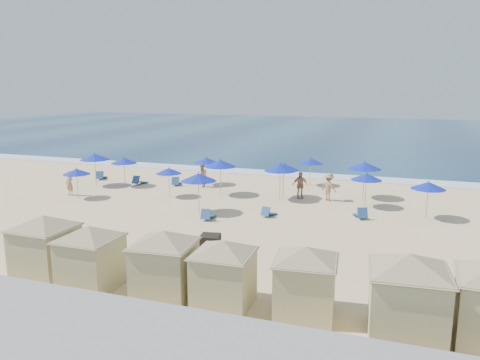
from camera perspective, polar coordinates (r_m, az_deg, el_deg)
name	(u,v)px	position (r m, az deg, el deg)	size (l,w,h in m)	color
ground	(206,221)	(26.72, -4.20, -5.01)	(160.00, 160.00, 0.00)	beige
ocean	(339,133)	(79.50, 11.96, 5.67)	(160.00, 80.00, 0.06)	#0E2C4D
surf_line	(277,174)	(41.00, 4.50, 0.79)	(160.00, 2.50, 0.08)	white
seawall	(24,320)	(15.92, -24.82, -15.24)	(160.00, 6.10, 1.22)	gray
trash_bin	(210,244)	(21.57, -3.67, -7.81)	(0.87, 0.87, 0.87)	black
cabana_0	(45,238)	(20.16, -22.72, -6.57)	(4.47, 4.47, 2.81)	#C1B784
cabana_1	(90,249)	(18.53, -17.82, -8.02)	(4.26, 4.26, 2.67)	#C1B784
cabana_2	(164,255)	(17.18, -9.22, -9.03)	(4.34, 4.34, 2.73)	#C1B784
cabana_3	(224,265)	(16.32, -2.01, -10.27)	(4.15, 4.15, 2.60)	#C1B784
cabana_4	(306,272)	(15.83, 7.99, -11.05)	(4.15, 4.15, 2.62)	#C1B784
cabana_5	(408,286)	(15.06, 19.83, -12.02)	(4.71, 4.71, 2.96)	#C1B784
umbrella_0	(95,157)	(37.45, -17.31, 2.72)	(2.27, 2.27, 2.58)	#A5A8AD
umbrella_1	(77,172)	(33.62, -19.31, 0.98)	(1.86, 1.86, 2.12)	#A5A8AD
umbrella_2	(124,161)	(36.68, -13.97, 2.31)	(2.00, 2.00, 2.28)	#A5A8AD
umbrella_3	(169,171)	(32.52, -8.69, 1.11)	(1.83, 1.83, 2.09)	#A5A8AD
umbrella_4	(206,160)	(36.27, -4.16, 2.42)	(1.94, 1.94, 2.21)	#A5A8AD
umbrella_5	(220,163)	(32.66, -2.40, 2.04)	(2.27, 2.27, 2.58)	#A5A8AD
umbrella_6	(198,177)	(28.04, -5.08, 0.34)	(2.21, 2.21, 2.51)	#A5A8AD
umbrella_7	(284,167)	(31.90, 5.33, 1.62)	(2.18, 2.18, 2.48)	#A5A8AD
umbrella_8	(280,167)	(31.31, 4.93, 1.53)	(2.23, 2.23, 2.54)	#A5A8AD
umbrella_9	(311,161)	(36.26, 8.61, 2.31)	(1.93, 1.93, 2.20)	#A5A8AD
umbrella_10	(366,177)	(30.33, 15.16, 0.38)	(1.98, 1.98, 2.25)	#A5A8AD
umbrella_11	(428,186)	(28.74, 21.99, -0.63)	(1.98, 1.98, 2.26)	#A5A8AD
umbrella_12	(365,166)	(32.76, 14.95, 1.71)	(2.28, 2.28, 2.59)	#A5A8AD
beach_chair_0	(101,176)	(40.13, -16.58, 0.44)	(1.03, 1.48, 0.75)	#244D87
beach_chair_1	(139,181)	(37.32, -12.22, -0.13)	(0.79, 1.43, 0.75)	#244D87
beach_chair_2	(176,182)	(36.48, -7.79, -0.26)	(0.95, 1.42, 0.72)	#244D87
beach_chair_3	(208,215)	(26.95, -3.95, -4.33)	(0.65, 1.30, 0.70)	#244D87
beach_chair_4	(268,213)	(27.60, 3.45, -3.99)	(0.78, 1.25, 0.64)	#244D87
beach_chair_5	(361,214)	(28.04, 14.50, -4.04)	(1.00, 1.41, 0.71)	#244D87
beachgoer_0	(70,183)	(34.80, -20.06, -0.37)	(0.63, 0.41, 1.73)	#AA7D5E
beachgoer_1	(202,176)	(35.49, -4.65, 0.52)	(0.85, 0.66, 1.75)	#AA7D5E
beachgoer_2	(300,185)	(32.02, 7.32, -0.63)	(1.08, 0.45, 1.85)	#AA7D5E
beachgoer_3	(329,187)	(31.73, 10.78, -0.84)	(1.20, 0.69, 1.86)	#AA7D5E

